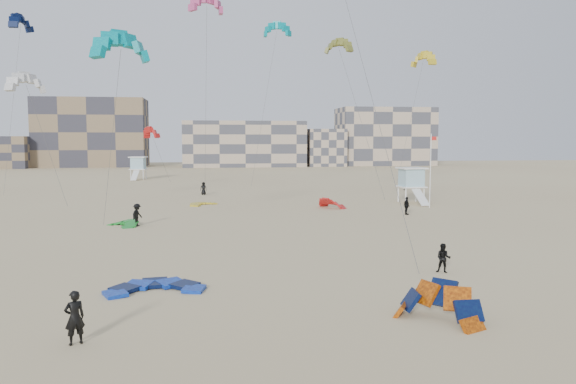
{
  "coord_description": "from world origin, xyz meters",
  "views": [
    {
      "loc": [
        0.73,
        -22.04,
        7.15
      ],
      "look_at": [
        4.68,
        6.0,
        4.51
      ],
      "focal_mm": 35.0,
      "sensor_mm": 36.0,
      "label": 1
    }
  ],
  "objects": [
    {
      "name": "lifeguard_tower_near",
      "position": [
        23.45,
        38.84,
        2.0
      ],
      "size": [
        2.99,
        5.56,
        4.03
      ],
      "rotation": [
        0.0,
        0.0,
        0.05
      ],
      "color": "white",
      "rests_on": "ground"
    },
    {
      "name": "kite_fly_red",
      "position": [
        -7.16,
        57.66,
        8.0
      ],
      "size": [
        4.47,
        5.14,
        8.23
      ],
      "rotation": [
        0.0,
        0.0,
        2.22
      ],
      "color": "red",
      "rests_on": "ground"
    },
    {
      "name": "flagpole",
      "position": [
        23.81,
        34.23,
        4.08
      ],
      "size": [
        0.63,
        0.1,
        7.77
      ],
      "color": "white",
      "rests_on": "ground"
    },
    {
      "name": "ground",
      "position": [
        0.0,
        0.0,
        0.0
      ],
      "size": [
        320.0,
        320.0,
        0.0
      ],
      "primitive_type": "plane",
      "color": "#C5B484",
      "rests_on": "ground"
    },
    {
      "name": "kite_fly_pink",
      "position": [
        0.69,
        41.26,
        21.74
      ],
      "size": [
        4.78,
        11.23,
        21.84
      ],
      "rotation": [
        0.0,
        0.0,
        0.37
      ],
      "color": "#C94675",
      "rests_on": "ground"
    },
    {
      "name": "lifeguard_tower_far",
      "position": [
        -11.96,
        81.82,
        2.04
      ],
      "size": [
        3.21,
        5.79,
        4.12
      ],
      "rotation": [
        0.0,
        0.0,
        -0.11
      ],
      "color": "white",
      "rests_on": "ground"
    },
    {
      "name": "kitesurfer_d",
      "position": [
        19.36,
        29.02,
        0.86
      ],
      "size": [
        0.55,
        1.06,
        1.72
      ],
      "primitive_type": "imported",
      "rotation": [
        0.0,
        0.0,
        1.71
      ],
      "color": "black",
      "rests_on": "ground"
    },
    {
      "name": "kitesurfer_f",
      "position": [
        28.34,
        54.52,
        0.84
      ],
      "size": [
        0.77,
        1.62,
        1.67
      ],
      "primitive_type": "imported",
      "rotation": [
        0.0,
        0.0,
        -1.76
      ],
      "color": "black",
      "rests_on": "ground"
    },
    {
      "name": "kite_fly_navy",
      "position": [
        -21.3,
        50.08,
        20.89
      ],
      "size": [
        4.5,
        8.28,
        21.22
      ],
      "rotation": [
        0.0,
        0.0,
        1.27
      ],
      "color": "#06183A",
      "rests_on": "ground"
    },
    {
      "name": "kite_ground_orange",
      "position": [
        9.59,
        -1.47,
        0.0
      ],
      "size": [
        5.03,
        5.03,
        3.54
      ],
      "primitive_type": null,
      "rotation": [
        0.97,
        0.0,
        -0.82
      ],
      "color": "orange",
      "rests_on": "ground"
    },
    {
      "name": "condo_fill_left",
      "position": [
        -50.0,
        128.0,
        4.0
      ],
      "size": [
        12.0,
        10.0,
        8.0
      ],
      "primitive_type": "cube",
      "color": "#7B664A",
      "rests_on": "ground"
    },
    {
      "name": "kite_fly_grey",
      "position": [
        -15.84,
        32.93,
        12.2
      ],
      "size": [
        5.99,
        4.93,
        12.54
      ],
      "rotation": [
        0.0,
        0.0,
        0.75
      ],
      "color": "white",
      "rests_on": "ground"
    },
    {
      "name": "condo_east",
      "position": [
        50.0,
        132.0,
        8.0
      ],
      "size": [
        26.0,
        14.0,
        16.0
      ],
      "primitive_type": "cube",
      "color": "tan",
      "rests_on": "ground"
    },
    {
      "name": "kitesurfer_e",
      "position": [
        -0.05,
        51.38,
        0.84
      ],
      "size": [
        0.9,
        0.66,
        1.68
      ],
      "primitive_type": "imported",
      "rotation": [
        0.0,
        0.0,
        -0.15
      ],
      "color": "black",
      "rests_on": "ground"
    },
    {
      "name": "condo_fill_right",
      "position": [
        32.0,
        128.0,
        5.0
      ],
      "size": [
        10.0,
        10.0,
        10.0
      ],
      "primitive_type": "cube",
      "color": "tan",
      "rests_on": "ground"
    },
    {
      "name": "condo_west_b",
      "position": [
        -30.0,
        134.0,
        9.0
      ],
      "size": [
        28.0,
        14.0,
        18.0
      ],
      "primitive_type": "cube",
      "color": "#7B664A",
      "rests_on": "ground"
    },
    {
      "name": "kite_fly_teal_b",
      "position": [
        10.21,
        56.39,
        22.12
      ],
      "size": [
        6.21,
        5.37,
        22.2
      ],
      "rotation": [
        0.0,
        0.0,
        -0.31
      ],
      "color": "#00A497",
      "rests_on": "ground"
    },
    {
      "name": "kite_ground_yellow",
      "position": [
        -0.08,
        39.84,
        0.0
      ],
      "size": [
        4.39,
        4.39,
        0.56
      ],
      "primitive_type": null,
      "rotation": [
        0.05,
        0.0,
        0.78
      ],
      "color": "gold",
      "rests_on": "ground"
    },
    {
      "name": "kite_ground_green",
      "position": [
        -6.43,
        25.59,
        0.0
      ],
      "size": [
        4.31,
        4.27,
        1.65
      ],
      "primitive_type": null,
      "rotation": [
        0.27,
        0.0,
        -0.92
      ],
      "color": "#1C922C",
      "rests_on": "ground"
    },
    {
      "name": "kitesurfer_b",
      "position": [
        13.16,
        6.21,
        0.79
      ],
      "size": [
        0.97,
        0.9,
        1.59
      ],
      "primitive_type": "imported",
      "rotation": [
        0.0,
        0.0,
        -0.52
      ],
      "color": "black",
      "rests_on": "ground"
    },
    {
      "name": "kite_fly_teal_a",
      "position": [
        -5.0,
        17.21,
        13.18
      ],
      "size": [
        5.21,
        5.24,
        13.65
      ],
      "rotation": [
        0.0,
        0.0,
        0.55
      ],
      "color": "#00A497",
      "rests_on": "ground"
    },
    {
      "name": "kite_ground_red_far",
      "position": [
        13.42,
        35.41,
        0.0
      ],
      "size": [
        4.45,
        4.41,
        3.08
      ],
      "primitive_type": null,
      "rotation": [
        0.66,
        0.0,
        2.14
      ],
      "color": "red",
      "rests_on": "ground"
    },
    {
      "name": "kite_fly_yellow",
      "position": [
        28.84,
        49.8,
        17.55
      ],
      "size": [
        4.85,
        7.63,
        17.85
      ],
      "rotation": [
        0.0,
        0.0,
        -1.07
      ],
      "color": "gold",
      "rests_on": "ground"
    },
    {
      "name": "kitesurfer_c",
      "position": [
        -5.25,
        25.36,
        0.94
      ],
      "size": [
        1.15,
        1.39,
        1.87
      ],
      "primitive_type": "imported",
      "rotation": [
        0.0,
        0.0,
        1.13
      ],
      "color": "black",
      "rests_on": "ground"
    },
    {
      "name": "kite_ground_blue",
      "position": [
        -1.89,
        4.67,
        0.0
      ],
      "size": [
        4.56,
        4.75,
        0.78
      ],
      "primitive_type": null,
      "rotation": [
        0.06,
        0.0,
        0.1
      ],
      "color": "blue",
      "rests_on": "ground"
    },
    {
      "name": "kite_fly_olive",
      "position": [
        14.26,
        36.29,
        16.78
      ],
      "size": [
        6.36,
        5.45,
        17.03
      ],
      "rotation": [
        0.0,
        0.0,
        -0.65
      ],
      "color": "olive",
      "rests_on": "ground"
    },
    {
      "name": "kitesurfer_main",
      "position": [
        -4.0,
        -2.11,
        0.96
      ],
      "size": [
        0.84,
        0.75,
        1.93
      ],
      "primitive_type": "imported",
      "rotation": [
        0.0,
        0.0,
        3.65
      ],
      "color": "black",
      "rests_on": "ground"
    },
    {
      "name": "condo_mid",
      "position": [
        10.0,
        130.0,
        6.0
      ],
      "size": [
        32.0,
        16.0,
        12.0
      ],
      "primitive_type": "cube",
      "color": "tan",
      "rests_on": "ground"
    }
  ]
}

